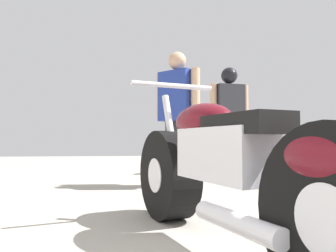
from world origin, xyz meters
The scene contains 4 objects.
ground_plane centered at (0.00, 3.12, 0.00)m, with size 16.19×16.19×0.00m, color #9E998E.
motorcycle_maroon_cruiser centered at (-0.18, 1.82, 0.39)m, with size 0.87×1.96×0.93m.
mechanic_in_blue centered at (-0.12, 4.08, 0.90)m, with size 0.51×0.54×1.59m.
mechanic_with_helmet centered at (0.92, 5.44, 1.03)m, with size 0.68×0.32×1.73m.
Camera 1 is at (-0.65, 0.23, 0.55)m, focal length 35.26 mm.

